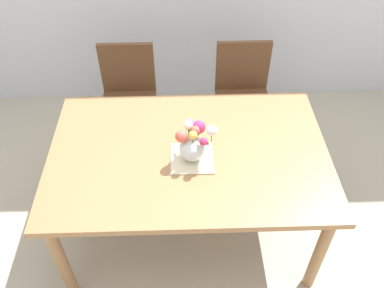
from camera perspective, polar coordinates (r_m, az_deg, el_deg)
The scene contains 6 objects.
ground_plane at distance 3.00m, azimuth -0.38°, elevation -11.23°, with size 12.00×12.00×0.00m, color #B7AD99.
dining_table at distance 2.47m, azimuth -0.45°, elevation -2.36°, with size 1.66×1.09×0.75m.
chair_left at distance 3.26m, azimuth -8.86°, elevation 6.96°, with size 0.42×0.42×0.90m.
chair_right at distance 3.27m, azimuth 7.08°, elevation 7.31°, with size 0.42×0.42×0.90m.
placemat at distance 2.37m, azimuth 0.00°, elevation -2.01°, with size 0.25×0.25×0.01m, color beige.
flower_vase at distance 2.29m, azimuth 0.16°, elevation 0.27°, with size 0.23×0.20×0.24m.
Camera 1 is at (-0.04, -1.70, 2.47)m, focal length 38.14 mm.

